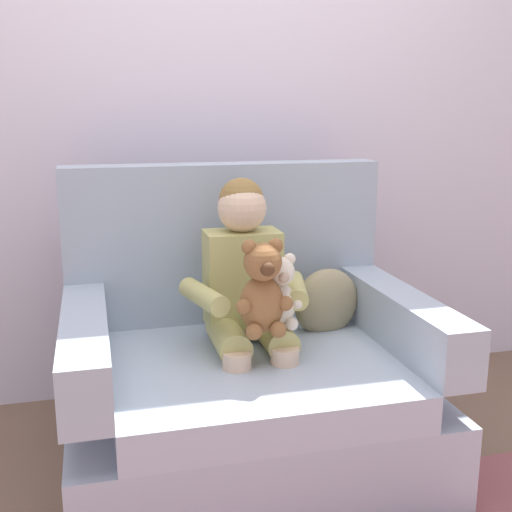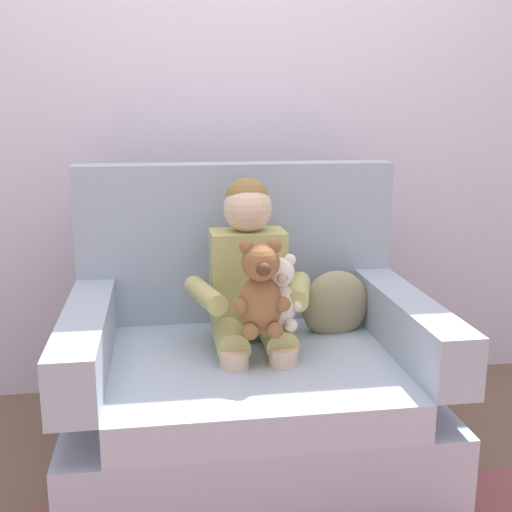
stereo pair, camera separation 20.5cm
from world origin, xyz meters
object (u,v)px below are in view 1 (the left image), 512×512
object	(u,v)px
armchair	(245,377)
seated_child	(247,287)
throw_pillow	(326,302)
plush_brown	(262,290)
plush_cream	(280,294)

from	to	relation	value
armchair	seated_child	distance (m)	0.32
armchair	seated_child	bearing A→B (deg)	61.69
throw_pillow	armchair	bearing A→B (deg)	-160.59
seated_child	armchair	bearing A→B (deg)	-118.05
seated_child	plush_brown	size ratio (longest dim) A/B	2.65
plush_brown	plush_cream	distance (m)	0.09
throw_pillow	seated_child	bearing A→B (deg)	-163.48
seated_child	plush_brown	distance (m)	0.20
seated_child	plush_brown	bearing A→B (deg)	-88.29
seated_child	plush_brown	xyz separation A→B (m)	(0.00, -0.19, 0.04)
seated_child	plush_cream	xyz separation A→B (m)	(0.07, -0.15, 0.01)
seated_child	throw_pillow	size ratio (longest dim) A/B	3.17
seated_child	plush_brown	world-z (taller)	seated_child
armchair	seated_child	world-z (taller)	armchair
seated_child	throw_pillow	world-z (taller)	seated_child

